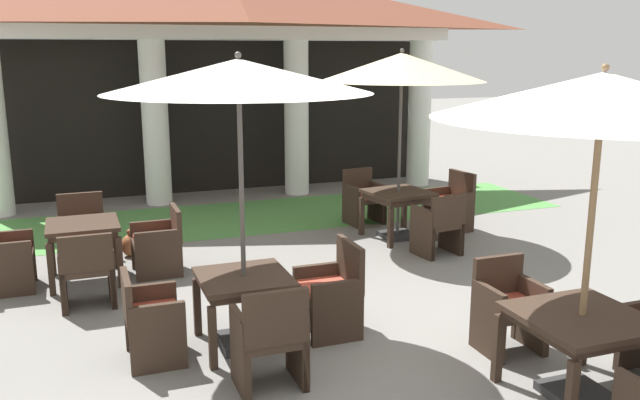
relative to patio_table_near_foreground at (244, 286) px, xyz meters
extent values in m
plane|color=gray|center=(1.27, -1.05, -0.61)|extent=(60.00, 60.00, 0.00)
cylinder|color=white|center=(-0.08, 6.52, 0.89)|extent=(0.48, 0.48, 2.99)
cylinder|color=white|center=(2.62, 6.52, 0.89)|extent=(0.48, 0.48, 2.99)
cylinder|color=white|center=(5.31, 6.52, 0.89)|extent=(0.48, 0.48, 2.99)
cube|color=white|center=(1.27, 6.52, 2.50)|extent=(8.89, 0.70, 0.24)
cube|color=black|center=(1.27, 7.42, 0.89)|extent=(8.69, 0.16, 2.99)
cube|color=#519347|center=(1.27, 4.95, -0.60)|extent=(11.09, 2.36, 0.01)
cube|color=#38281E|center=(0.00, 0.00, 0.08)|extent=(0.86, 0.86, 0.05)
cube|color=#38281E|center=(0.00, 0.00, 0.02)|extent=(0.79, 0.79, 0.07)
cube|color=#38281E|center=(-0.39, -0.39, -0.31)|extent=(0.07, 0.07, 0.59)
cube|color=#38281E|center=(0.39, -0.39, -0.31)|extent=(0.07, 0.07, 0.59)
cube|color=#38281E|center=(-0.39, 0.39, -0.31)|extent=(0.07, 0.07, 0.59)
cube|color=#38281E|center=(0.39, 0.39, -0.31)|extent=(0.07, 0.07, 0.59)
cube|color=#2D2D2D|center=(0.00, 0.00, -0.57)|extent=(0.49, 0.49, 0.08)
cylinder|color=#4C4742|center=(0.00, 0.00, 0.67)|extent=(0.05, 0.05, 2.54)
cone|color=white|center=(0.00, 0.00, 1.97)|extent=(2.42, 2.42, 0.30)
sphere|color=#4C4742|center=(0.00, 0.00, 2.15)|extent=(0.06, 0.06, 0.06)
cube|color=#38281E|center=(0.85, 0.01, -0.18)|extent=(0.54, 0.61, 0.07)
cube|color=#C64C38|center=(0.85, 0.01, -0.12)|extent=(0.49, 0.56, 0.05)
cube|color=#38281E|center=(1.10, 0.01, 0.09)|extent=(0.07, 0.60, 0.48)
cube|color=#38281E|center=(0.85, -0.27, -0.29)|extent=(0.53, 0.07, 0.64)
cube|color=#38281E|center=(0.85, 0.29, -0.29)|extent=(0.53, 0.07, 0.64)
cube|color=#38281E|center=(0.62, -0.27, -0.41)|extent=(0.06, 0.06, 0.39)
cube|color=#38281E|center=(0.61, 0.28, -0.41)|extent=(0.06, 0.06, 0.39)
cube|color=#38281E|center=(1.09, -0.26, -0.41)|extent=(0.06, 0.06, 0.39)
cube|color=#38281E|center=(1.09, 0.28, -0.41)|extent=(0.06, 0.06, 0.39)
cube|color=#38281E|center=(0.01, -0.85, -0.18)|extent=(0.55, 0.49, 0.07)
cube|color=#C64C38|center=(0.01, -0.85, -0.12)|extent=(0.51, 0.45, 0.05)
cube|color=#38281E|center=(0.01, -1.07, 0.09)|extent=(0.55, 0.07, 0.46)
cube|color=#38281E|center=(-0.25, -0.85, -0.26)|extent=(0.06, 0.48, 0.68)
cube|color=#38281E|center=(0.26, -0.85, -0.26)|extent=(0.06, 0.48, 0.68)
cube|color=#38281E|center=(-0.24, -0.64, -0.41)|extent=(0.06, 0.06, 0.40)
cube|color=#38281E|center=(0.25, -0.64, -0.41)|extent=(0.06, 0.06, 0.40)
cube|color=#38281E|center=(-0.24, -1.07, -0.41)|extent=(0.06, 0.06, 0.40)
cube|color=#38281E|center=(0.26, -1.06, -0.41)|extent=(0.06, 0.06, 0.40)
cube|color=#38281E|center=(-0.85, -0.01, -0.22)|extent=(0.50, 0.60, 0.07)
cube|color=#C64C38|center=(-0.85, -0.01, -0.16)|extent=(0.46, 0.55, 0.05)
cube|color=#38281E|center=(-1.08, -0.01, 0.02)|extent=(0.07, 0.59, 0.41)
cube|color=#38281E|center=(-0.85, 0.27, -0.29)|extent=(0.49, 0.06, 0.64)
cube|color=#38281E|center=(-0.85, -0.28, -0.29)|extent=(0.49, 0.06, 0.64)
cube|color=#38281E|center=(-0.63, 0.26, -0.43)|extent=(0.06, 0.06, 0.36)
cube|color=#38281E|center=(-0.63, -0.27, -0.43)|extent=(0.06, 0.06, 0.36)
cube|color=#38281E|center=(-1.07, 0.26, -0.43)|extent=(0.06, 0.06, 0.36)
cube|color=#38281E|center=(-1.07, -0.28, -0.43)|extent=(0.06, 0.06, 0.36)
cube|color=#38281E|center=(3.07, 2.92, 0.09)|extent=(0.99, 0.99, 0.05)
cube|color=#38281E|center=(3.07, 2.92, 0.03)|extent=(0.91, 0.91, 0.09)
cube|color=#38281E|center=(2.74, 2.47, -0.31)|extent=(0.08, 0.08, 0.59)
cube|color=#38281E|center=(3.52, 2.59, -0.31)|extent=(0.08, 0.08, 0.59)
cube|color=#38281E|center=(2.62, 3.26, -0.31)|extent=(0.08, 0.08, 0.59)
cube|color=#38281E|center=(3.41, 3.38, -0.31)|extent=(0.08, 0.08, 0.59)
cube|color=#2D2D2D|center=(3.07, 2.92, -0.57)|extent=(0.48, 0.48, 0.07)
cylinder|color=#4C4742|center=(3.07, 2.92, 0.65)|extent=(0.05, 0.05, 2.52)
cone|color=beige|center=(3.07, 2.92, 1.95)|extent=(2.43, 2.43, 0.41)
sphere|color=#4C4742|center=(3.07, 2.92, 2.19)|extent=(0.06, 0.06, 0.06)
cube|color=#38281E|center=(3.21, 1.97, -0.17)|extent=(0.62, 0.58, 0.07)
cube|color=#C64C38|center=(3.21, 1.97, -0.11)|extent=(0.57, 0.53, 0.05)
cube|color=#38281E|center=(3.25, 1.75, 0.07)|extent=(0.55, 0.14, 0.41)
cube|color=#38281E|center=(2.96, 1.94, -0.26)|extent=(0.13, 0.51, 0.69)
cube|color=#38281E|center=(3.46, 2.01, -0.26)|extent=(0.13, 0.51, 0.69)
cube|color=#38281E|center=(2.93, 2.16, -0.41)|extent=(0.06, 0.06, 0.40)
cube|color=#38281E|center=(3.42, 2.23, -0.41)|extent=(0.06, 0.06, 0.40)
cube|color=#38281E|center=(3.00, 1.72, -0.41)|extent=(0.06, 0.06, 0.40)
cube|color=#38281E|center=(3.49, 1.79, -0.41)|extent=(0.06, 0.06, 0.40)
cube|color=#38281E|center=(2.93, 3.87, -0.20)|extent=(0.61, 0.57, 0.07)
cube|color=#C64C38|center=(2.93, 3.87, -0.14)|extent=(0.56, 0.52, 0.05)
cube|color=#38281E|center=(2.90, 4.10, 0.06)|extent=(0.54, 0.14, 0.44)
cube|color=#38281E|center=(3.18, 3.91, -0.28)|extent=(0.13, 0.50, 0.66)
cube|color=#38281E|center=(2.68, 3.83, -0.28)|extent=(0.13, 0.50, 0.66)
cube|color=#38281E|center=(3.20, 3.69, -0.42)|extent=(0.06, 0.06, 0.38)
cube|color=#38281E|center=(2.72, 3.62, -0.42)|extent=(0.06, 0.06, 0.38)
cube|color=#38281E|center=(3.14, 4.12, -0.42)|extent=(0.06, 0.06, 0.38)
cube|color=#38281E|center=(2.66, 4.05, -0.42)|extent=(0.06, 0.06, 0.38)
cube|color=#38281E|center=(4.02, 3.06, -0.18)|extent=(0.65, 0.68, 0.07)
cube|color=#C64C38|center=(4.02, 3.06, -0.12)|extent=(0.60, 0.62, 0.05)
cube|color=#38281E|center=(4.28, 3.10, 0.09)|extent=(0.15, 0.60, 0.46)
cube|color=#38281E|center=(4.06, 2.79, -0.29)|extent=(0.57, 0.14, 0.64)
cube|color=#38281E|center=(3.98, 3.34, -0.29)|extent=(0.57, 0.14, 0.64)
cube|color=#38281E|center=(3.81, 2.76, -0.41)|extent=(0.06, 0.06, 0.40)
cube|color=#38281E|center=(3.73, 3.29, -0.41)|extent=(0.06, 0.06, 0.40)
cube|color=#38281E|center=(4.31, 2.83, -0.41)|extent=(0.06, 0.06, 0.40)
cube|color=#38281E|center=(4.23, 3.37, -0.41)|extent=(0.06, 0.06, 0.40)
cube|color=#38281E|center=(2.33, -1.90, 0.09)|extent=(0.99, 0.99, 0.05)
cube|color=#38281E|center=(2.33, -1.90, 0.04)|extent=(0.91, 0.91, 0.06)
cube|color=#38281E|center=(1.88, -2.36, -0.30)|extent=(0.07, 0.07, 0.61)
cube|color=#38281E|center=(1.87, -1.44, -0.30)|extent=(0.07, 0.07, 0.61)
cube|color=#38281E|center=(2.78, -1.44, -0.30)|extent=(0.07, 0.07, 0.61)
cube|color=#2D2D2D|center=(2.33, -1.90, -0.57)|extent=(0.47, 0.47, 0.08)
cylinder|color=olive|center=(2.33, -1.90, 0.61)|extent=(0.05, 0.05, 2.43)
cone|color=white|center=(2.33, -1.90, 1.86)|extent=(2.55, 2.55, 0.35)
sphere|color=olive|center=(2.33, -1.90, 2.07)|extent=(0.06, 0.06, 0.06)
cube|color=#38281E|center=(2.32, -0.97, -0.19)|extent=(0.54, 0.50, 0.07)
cube|color=#C64C38|center=(2.32, -0.97, -0.13)|extent=(0.49, 0.46, 0.05)
cube|color=#38281E|center=(2.32, -0.75, 0.06)|extent=(0.53, 0.06, 0.43)
cube|color=#38281E|center=(2.57, -0.97, -0.27)|extent=(0.06, 0.49, 0.67)
cube|color=#38281E|center=(2.08, -0.98, -0.27)|extent=(0.06, 0.49, 0.67)
cube|color=#38281E|center=(2.56, -1.19, -0.42)|extent=(0.06, 0.06, 0.38)
cube|color=#38281E|center=(2.09, -1.19, -0.42)|extent=(0.06, 0.06, 0.38)
cube|color=#38281E|center=(2.56, -0.75, -0.42)|extent=(0.06, 0.06, 0.38)
cube|color=#38281E|center=(2.08, -0.76, -0.42)|extent=(0.06, 0.06, 0.38)
cube|color=#38281E|center=(3.01, -1.65, -0.43)|extent=(0.06, 0.06, 0.35)
cube|color=#38281E|center=(-1.43, 2.46, 0.12)|extent=(0.86, 0.86, 0.05)
cube|color=#38281E|center=(-1.43, 2.46, 0.06)|extent=(0.79, 0.79, 0.07)
cube|color=#38281E|center=(-1.81, 2.07, -0.29)|extent=(0.07, 0.07, 0.63)
cube|color=#38281E|center=(-1.03, 2.08, -0.29)|extent=(0.07, 0.07, 0.63)
cube|color=#38281E|center=(-1.82, 2.84, -0.29)|extent=(0.07, 0.07, 0.63)
cube|color=#38281E|center=(-1.05, 2.85, -0.29)|extent=(0.07, 0.07, 0.63)
cube|color=#38281E|center=(-1.41, 1.60, -0.17)|extent=(0.57, 0.51, 0.07)
cube|color=#C64C38|center=(-1.41, 1.60, -0.11)|extent=(0.52, 0.47, 0.05)
cube|color=#38281E|center=(-1.41, 1.37, 0.06)|extent=(0.56, 0.07, 0.41)
cube|color=#38281E|center=(-1.67, 1.60, -0.27)|extent=(0.07, 0.50, 0.67)
cube|color=#38281E|center=(-1.15, 1.61, -0.27)|extent=(0.07, 0.50, 0.67)
cube|color=#38281E|center=(-1.67, 1.82, -0.41)|extent=(0.06, 0.06, 0.40)
cube|color=#38281E|center=(-1.16, 1.83, -0.41)|extent=(0.06, 0.06, 0.40)
cube|color=#38281E|center=(-1.66, 1.37, -0.41)|extent=(0.06, 0.06, 0.40)
cube|color=#38281E|center=(-1.15, 1.38, -0.41)|extent=(0.06, 0.06, 0.40)
cube|color=#38281E|center=(-2.29, 2.44, -0.18)|extent=(0.58, 0.60, 0.07)
cube|color=#C64C38|center=(-2.29, 2.44, -0.12)|extent=(0.53, 0.55, 0.05)
cube|color=#38281E|center=(-2.29, 2.72, -0.28)|extent=(0.57, 0.07, 0.65)
cube|color=#38281E|center=(-2.28, 2.17, -0.28)|extent=(0.57, 0.07, 0.65)
cube|color=#38281E|center=(-2.04, 2.72, -0.41)|extent=(0.06, 0.06, 0.39)
cube|color=#38281E|center=(-2.03, 2.18, -0.41)|extent=(0.06, 0.06, 0.39)
cube|color=#38281E|center=(-1.44, 3.32, -0.22)|extent=(0.60, 0.52, 0.07)
cube|color=#C64C38|center=(-1.44, 3.32, -0.16)|extent=(0.56, 0.48, 0.05)
cube|color=#38281E|center=(-1.45, 3.55, 0.06)|extent=(0.60, 0.07, 0.47)
cube|color=#38281E|center=(-1.17, 3.33, -0.30)|extent=(0.07, 0.51, 0.60)
cube|color=#38281E|center=(-1.72, 3.31, -0.30)|extent=(0.07, 0.51, 0.60)
cube|color=#38281E|center=(-1.17, 3.10, -0.43)|extent=(0.06, 0.06, 0.36)
cube|color=#38281E|center=(-1.71, 3.09, -0.43)|extent=(0.06, 0.06, 0.36)
cube|color=#38281E|center=(-1.18, 3.55, -0.43)|extent=(0.06, 0.06, 0.36)
cube|color=#38281E|center=(-1.72, 3.54, -0.43)|extent=(0.06, 0.06, 0.36)
cube|color=#38281E|center=(-0.57, 2.48, -0.20)|extent=(0.58, 0.59, 0.07)
cube|color=#C64C38|center=(-0.57, 2.48, -0.14)|extent=(0.54, 0.55, 0.05)
cube|color=#38281E|center=(-0.30, 2.48, 0.04)|extent=(0.07, 0.58, 0.41)
cube|color=#38281E|center=(-0.56, 2.21, -0.29)|extent=(0.57, 0.07, 0.63)
cube|color=#38281E|center=(-0.57, 2.75, -0.29)|extent=(0.57, 0.07, 0.63)
cube|color=#38281E|center=(-0.82, 2.21, -0.42)|extent=(0.06, 0.06, 0.37)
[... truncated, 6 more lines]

